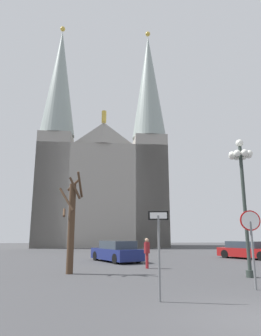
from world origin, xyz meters
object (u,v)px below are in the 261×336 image
Objects in this scene: cathedral at (103,175)px; parked_car_near_navy at (116,252)px; street_lamp at (242,178)px; parked_car_far_red at (247,250)px; one_way_arrow_sign at (159,244)px; bare_tree at (71,223)px; pedestrian_walking at (147,250)px; stop_sign at (251,234)px.

parked_car_near_navy is (0.92, -24.75, -10.28)m from cathedral.
street_lamp is 1.33× the size of parked_car_far_red.
cathedral is 38.43m from one_way_arrow_sign.
parked_car_near_navy is at bearing 123.54° from street_lamp.
pedestrian_walking is at bearing 25.71° from bare_tree.
parked_car_near_navy is at bearing 92.55° from one_way_arrow_sign.
stop_sign is 4.02m from street_lamp.
cathedral is at bearing 98.06° from stop_sign.
cathedral reaches higher than parked_car_near_navy.
cathedral is 21.63× the size of pedestrian_walking.
street_lamp is 11.40m from parked_car_far_red.
parked_car_near_navy is 4.50m from pedestrian_walking.
bare_tree reaches higher than parked_car_far_red.
pedestrian_walking is (0.91, 8.24, -0.59)m from one_way_arrow_sign.
stop_sign is 0.57× the size of parked_car_far_red.
street_lamp is 8.45m from bare_tree.
stop_sign is at bearing -68.39° from pedestrian_walking.
stop_sign reaches higher than parked_car_near_navy.
cathedral is 7.18× the size of bare_tree.
one_way_arrow_sign is at bearing -87.73° from cathedral.
cathedral is 5.59× the size of street_lamp.
parked_car_near_navy is (-0.56, 12.49, -0.90)m from one_way_arrow_sign.
cathedral is 7.43× the size of parked_car_far_red.
stop_sign is at bearing -81.94° from cathedral.
parked_car_near_navy is at bearing -171.57° from parked_car_far_red.
bare_tree is 6.91m from parked_car_near_navy.
cathedral reaches higher than parked_car_far_red.
stop_sign is 1.65× the size of pedestrian_walking.
stop_sign is at bearing -69.37° from parked_car_near_navy.
cathedral reaches higher than pedestrian_walking.
bare_tree is at bearing -93.04° from cathedral.
one_way_arrow_sign is 16.99m from parked_car_far_red.
street_lamp is 10.47m from parked_car_near_navy.
street_lamp is at bearing -116.15° from parked_car_far_red.
parked_car_near_navy is at bearing 110.63° from stop_sign.
stop_sign is 1.07× the size of one_way_arrow_sign.
cathedral is at bearing 92.12° from parked_car_near_navy.
one_way_arrow_sign is 12.53m from parked_car_near_navy.
one_way_arrow_sign is (1.47, -37.24, -9.38)m from cathedral.
street_lamp is 6.52m from pedestrian_walking.
parked_car_far_red is at bearing 63.85° from street_lamp.
cathedral is 37.24m from stop_sign.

